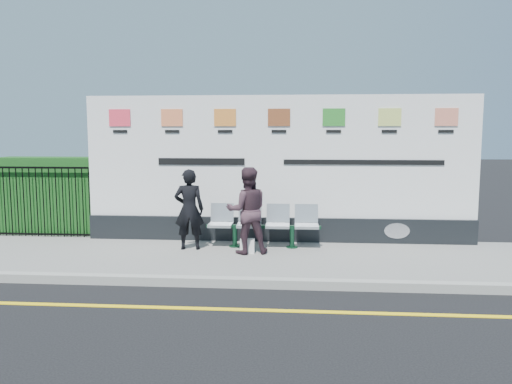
% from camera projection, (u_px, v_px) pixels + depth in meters
% --- Properties ---
extents(ground, '(80.00, 80.00, 0.00)m').
position_uv_depth(ground, '(232.00, 310.00, 6.68)').
color(ground, black).
extents(pavement, '(14.00, 3.00, 0.12)m').
position_uv_depth(pavement, '(249.00, 259.00, 9.15)').
color(pavement, slate).
rests_on(pavement, ground).
extents(kerb, '(14.00, 0.18, 0.14)m').
position_uv_depth(kerb, '(240.00, 282.00, 7.67)').
color(kerb, gray).
rests_on(kerb, ground).
extents(yellow_line, '(14.00, 0.10, 0.01)m').
position_uv_depth(yellow_line, '(232.00, 309.00, 6.68)').
color(yellow_line, yellow).
rests_on(yellow_line, ground).
extents(billboard, '(8.00, 0.30, 3.00)m').
position_uv_depth(billboard, '(279.00, 179.00, 10.29)').
color(billboard, black).
rests_on(billboard, pavement).
extents(hedge, '(2.35, 0.70, 1.70)m').
position_uv_depth(hedge, '(53.00, 195.00, 11.18)').
color(hedge, '#164816').
rests_on(hedge, pavement).
extents(railing, '(2.05, 0.06, 1.54)m').
position_uv_depth(railing, '(43.00, 201.00, 10.74)').
color(railing, black).
rests_on(railing, pavement).
extents(bench, '(2.15, 0.57, 0.46)m').
position_uv_depth(bench, '(263.00, 236.00, 9.80)').
color(bench, '#ACB1B5').
rests_on(bench, pavement).
extents(woman_left, '(0.61, 0.44, 1.56)m').
position_uv_depth(woman_left, '(189.00, 209.00, 9.58)').
color(woman_left, black).
rests_on(woman_left, pavement).
extents(woman_right, '(0.90, 0.77, 1.61)m').
position_uv_depth(woman_right, '(247.00, 210.00, 9.25)').
color(woman_right, '#3C2730').
rests_on(woman_right, pavement).
extents(handbag_brown, '(0.30, 0.15, 0.23)m').
position_uv_depth(handbag_brown, '(249.00, 218.00, 9.78)').
color(handbag_brown, black).
rests_on(handbag_brown, bench).
extents(carrier_bag_white, '(0.27, 0.16, 0.27)m').
position_uv_depth(carrier_bag_white, '(248.00, 246.00, 9.33)').
color(carrier_bag_white, silver).
rests_on(carrier_bag_white, pavement).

